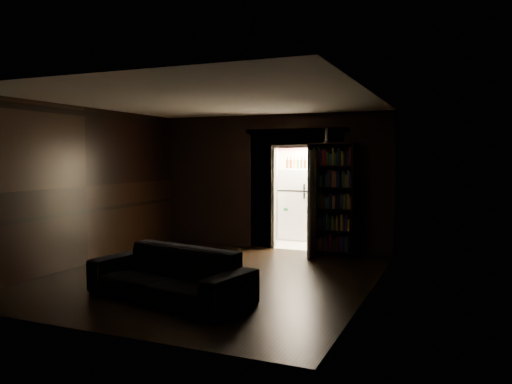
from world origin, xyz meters
TOP-DOWN VIEW (x-y plane):
  - ground at (0.00, 0.00)m, footprint 5.50×5.50m
  - room_walls at (-0.01, 1.07)m, footprint 5.02×5.61m
  - kitchen_alcove at (0.50, 3.87)m, footprint 2.20×1.80m
  - sofa at (0.06, -1.33)m, footprint 2.50×1.48m
  - bookshelf at (1.30, 2.59)m, footprint 0.95×0.63m
  - refrigerator at (0.10, 4.11)m, footprint 0.93×0.89m
  - door at (1.01, 2.31)m, footprint 0.12×0.85m
  - figurine at (1.17, 2.65)m, footprint 0.13×0.13m
  - bottles at (0.11, 4.11)m, footprint 0.71×0.23m

SIDE VIEW (x-z plane):
  - ground at x=0.00m, z-range 0.00..0.00m
  - sofa at x=0.06m, z-range 0.00..0.90m
  - refrigerator at x=0.10m, z-range 0.00..1.65m
  - door at x=1.01m, z-range 0.00..2.05m
  - bookshelf at x=1.30m, z-range 0.00..2.20m
  - kitchen_alcove at x=0.50m, z-range -0.09..2.51m
  - room_walls at x=-0.01m, z-range 0.26..3.10m
  - bottles at x=0.11m, z-range 1.65..1.94m
  - figurine at x=1.17m, z-range 2.20..2.49m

